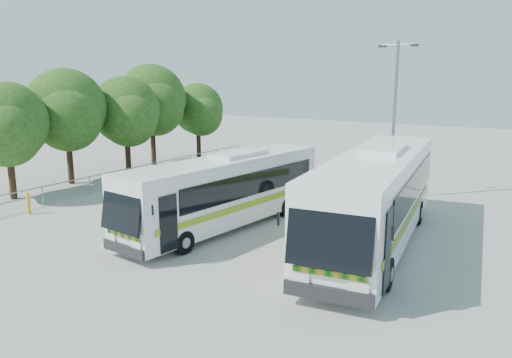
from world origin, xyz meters
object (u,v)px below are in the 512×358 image
Objects in this scene: coach_adjacent at (376,196)px; coach_main at (225,190)px; lamppost at (394,114)px; tree_far_d at (152,99)px; tree_far_e at (199,109)px; tree_far_c at (127,111)px; tree_far_a at (7,123)px; tree_far_b at (67,109)px; bollard at (29,204)px.

coach_main is at bearing -176.71° from coach_adjacent.
lamppost is at bearing 69.70° from coach_main.
coach_adjacent is (19.74, -8.83, -2.85)m from tree_far_d.
coach_main is at bearing -48.59° from tree_far_e.
tree_far_c is at bearing -86.46° from tree_far_e.
tree_far_c is (0.30, 8.10, 0.19)m from tree_far_a.
tree_far_d is at bearing 92.23° from tree_far_b.
tree_far_d is at bearing 107.94° from bollard.
tree_far_c reaches higher than tree_far_a.
tree_far_e is 0.53× the size of coach_main.
coach_adjacent is at bearing -24.11° from tree_far_d.
tree_far_a is 8.11m from tree_far_c.
tree_far_a is at bearing 157.01° from bollard.
tree_far_b is at bearing -87.77° from tree_far_d.
tree_far_b is 7.61m from tree_far_d.
lamppost is at bearing -3.48° from tree_far_d.
tree_far_e is 5.73× the size of bollard.
tree_far_a is at bearing -178.17° from coach_adjacent.
tree_far_c is 10.71m from bollard.
tree_far_d is at bearing 178.42° from lamppost.
tree_far_d reaches higher than tree_far_a.
tree_far_e is (0.39, 12.10, -0.68)m from tree_far_b.
tree_far_a is at bearing -165.03° from coach_main.
tree_far_a is 20.19m from lamppost.
coach_adjacent is at bearing -15.47° from tree_far_c.
lamppost is (17.32, -5.60, 0.66)m from tree_far_e.
tree_far_e is 23.34m from coach_adjacent.
tree_far_d is at bearing 107.83° from tree_far_c.
coach_main is 10.39m from lamppost.
lamppost reaches higher than tree_far_c.
tree_far_b is at bearing -91.83° from tree_far_e.
coach_main is (12.27, -6.29, -2.59)m from tree_far_c.
tree_far_b reaches higher than tree_far_a.
coach_adjacent is (18.85, 2.97, -2.11)m from tree_far_a.
tree_far_a is 0.47× the size of coach_adjacent.
tree_far_d is at bearing 94.30° from tree_far_a.
tree_far_c is 0.88× the size of tree_far_d.
tree_far_e reaches higher than coach_main.
tree_far_b reaches higher than coach_main.
lamppost is (18.00, -1.10, -0.27)m from tree_far_d.
coach_main is (13.46, -9.99, -3.15)m from tree_far_d.
coach_adjacent is at bearing 8.94° from tree_far_a.
tree_far_c is at bearing 77.09° from tree_far_b.
bollard is (3.40, -1.44, -3.56)m from tree_far_a.
tree_far_d is 21.81m from coach_adjacent.
tree_far_a is 4.27m from tree_far_b.
tree_far_a is 0.96× the size of tree_far_c.
tree_far_a is 0.56× the size of coach_main.
lamppost is (17.71, 6.50, -0.02)m from tree_far_b.
tree_far_e reaches higher than coach_adjacent.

